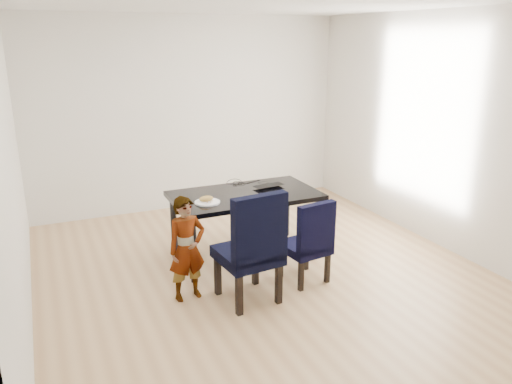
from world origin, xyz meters
name	(u,v)px	position (x,y,z in m)	size (l,w,h in m)	color
floor	(264,274)	(0.00, 0.00, -0.01)	(4.50, 5.00, 0.01)	tan
ceiling	(265,1)	(0.00, 0.00, 2.71)	(4.50, 5.00, 0.01)	white
wall_back	(190,114)	(0.00, 2.50, 1.35)	(4.50, 0.01, 2.70)	white
wall_front	(461,239)	(0.00, -2.50, 1.35)	(4.50, 0.01, 2.70)	white
wall_left	(9,173)	(-2.25, 0.00, 1.35)	(0.01, 5.00, 2.70)	silver
wall_right	(441,132)	(2.25, 0.00, 1.35)	(0.01, 5.00, 2.70)	silver
dining_table	(245,225)	(0.00, 0.50, 0.38)	(1.60, 0.90, 0.75)	black
chair_left	(247,245)	(-0.36, -0.40, 0.55)	(0.53, 0.55, 1.10)	black
chair_right	(304,240)	(0.32, -0.28, 0.44)	(0.42, 0.44, 0.88)	black
child	(187,249)	(-0.86, -0.15, 0.51)	(0.37, 0.24, 1.01)	orange
plate	(207,202)	(-0.49, 0.35, 0.76)	(0.27, 0.27, 0.01)	white
sandwich	(206,199)	(-0.49, 0.36, 0.80)	(0.15, 0.07, 0.06)	#A37E3A
laptop	(266,185)	(0.33, 0.65, 0.76)	(0.36, 0.23, 0.03)	black
cable_tangle	(239,184)	(0.07, 0.85, 0.75)	(0.14, 0.14, 0.01)	black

